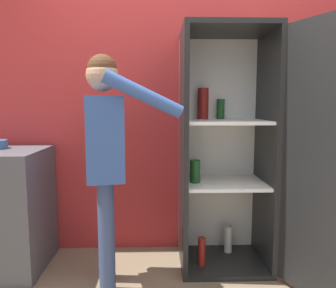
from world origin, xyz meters
The scene contains 4 objects.
wall_back centered at (0.00, 0.98, 1.27)m, with size 7.00×0.06×2.55m.
refrigerator centered at (0.36, 0.56, 0.89)m, with size 0.99×1.16×1.79m.
person centered at (-0.62, 0.36, 0.99)m, with size 0.67×0.54×1.56m.
counter centered at (-1.44, 0.63, 0.45)m, with size 0.62×0.61×0.91m.
Camera 1 is at (-0.27, -1.78, 1.24)m, focal length 35.00 mm.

